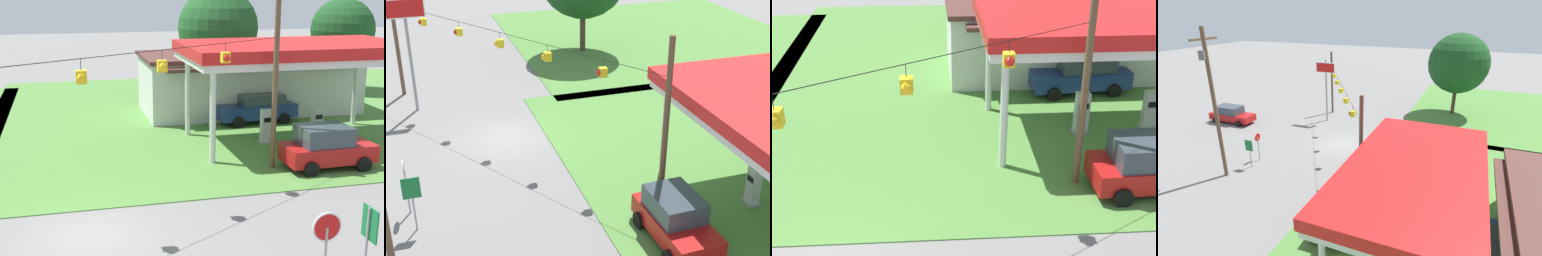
% 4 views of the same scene
% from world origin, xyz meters
% --- Properties ---
extents(ground_plane, '(160.00, 160.00, 0.00)m').
position_xyz_m(ground_plane, '(0.00, 0.00, 0.00)').
color(ground_plane, slate).
extents(grass_verge_opposite_corner, '(24.00, 24.00, 0.04)m').
position_xyz_m(grass_verge_opposite_corner, '(-16.00, 16.00, 0.02)').
color(grass_verge_opposite_corner, '#4C7F38').
rests_on(grass_verge_opposite_corner, ground).
extents(gas_station_canopy, '(11.41, 6.33, 5.17)m').
position_xyz_m(gas_station_canopy, '(10.93, 8.74, 4.67)').
color(gas_station_canopy, silver).
rests_on(gas_station_canopy, ground).
extents(fuel_pump_near, '(0.71, 0.56, 1.79)m').
position_xyz_m(fuel_pump_near, '(9.50, 8.74, 0.86)').
color(fuel_pump_near, gray).
rests_on(fuel_pump_near, ground).
extents(fuel_pump_far, '(0.71, 0.56, 1.79)m').
position_xyz_m(fuel_pump_far, '(12.36, 8.74, 0.86)').
color(fuel_pump_far, gray).
rests_on(fuel_pump_far, ground).
extents(car_at_pumps_front, '(4.12, 2.19, 1.95)m').
position_xyz_m(car_at_pumps_front, '(10.68, 4.45, 0.98)').
color(car_at_pumps_front, '#AD1414').
rests_on(car_at_pumps_front, ground).
extents(car_at_pumps_rear, '(4.88, 2.41, 1.74)m').
position_xyz_m(car_at_pumps_rear, '(10.57, 13.04, 0.91)').
color(car_at_pumps_rear, navy).
rests_on(car_at_pumps_rear, ground).
extents(car_on_crossroad, '(2.19, 5.17, 1.89)m').
position_xyz_m(car_on_crossroad, '(-0.79, -14.08, 0.96)').
color(car_on_crossroad, '#AD1414').
rests_on(car_on_crossroad, ground).
extents(stop_sign_roadside, '(0.80, 0.08, 2.50)m').
position_xyz_m(stop_sign_roadside, '(5.62, -5.19, 1.81)').
color(stop_sign_roadside, '#99999E').
rests_on(stop_sign_roadside, ground).
extents(stop_sign_overhead, '(0.22, 2.24, 6.96)m').
position_xyz_m(stop_sign_overhead, '(-5.42, -4.31, 4.96)').
color(stop_sign_overhead, gray).
rests_on(stop_sign_overhead, ground).
extents(route_sign, '(0.10, 0.70, 2.40)m').
position_xyz_m(route_sign, '(6.94, -4.97, 1.71)').
color(route_sign, gray).
rests_on(route_sign, ground).
extents(utility_pole_main, '(2.20, 0.44, 10.98)m').
position_xyz_m(utility_pole_main, '(8.73, -5.96, 6.11)').
color(utility_pole_main, brown).
rests_on(utility_pole_main, ground).
extents(signal_span_gantry, '(16.94, 10.24, 7.45)m').
position_xyz_m(signal_span_gantry, '(-0.00, -0.02, 4.15)').
color(signal_span_gantry, brown).
rests_on(signal_span_gantry, ground).
extents(tree_west_verge, '(6.94, 6.94, 9.62)m').
position_xyz_m(tree_west_verge, '(-13.58, 8.89, 6.14)').
color(tree_west_verge, '#4C3828').
rests_on(tree_west_verge, ground).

